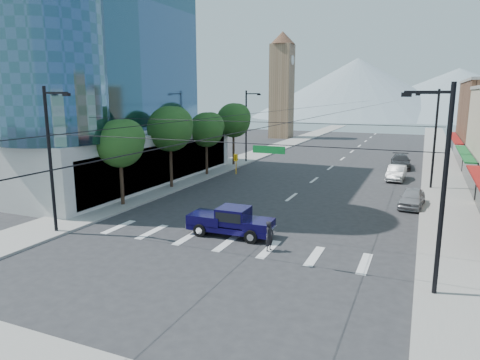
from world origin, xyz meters
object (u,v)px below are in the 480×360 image
(pedestrian, at_px, (270,236))
(parked_car_near, at_px, (412,198))
(pickup_truck, at_px, (230,221))
(parked_car_mid, at_px, (396,173))
(parked_car_far, at_px, (401,162))

(pedestrian, xyz_separation_m, parked_car_near, (6.90, 13.21, -0.13))
(pickup_truck, xyz_separation_m, parked_car_mid, (8.19, 22.41, -0.19))
(parked_car_near, relative_size, parked_car_far, 0.79)
(pickup_truck, height_order, pedestrian, pickup_truck)
(pedestrian, distance_m, parked_car_near, 14.90)
(pickup_truck, height_order, parked_car_near, pickup_truck)
(parked_car_near, relative_size, parked_car_mid, 0.93)
(parked_car_near, distance_m, parked_car_far, 18.67)
(pedestrian, relative_size, parked_car_near, 0.40)
(pickup_truck, xyz_separation_m, parked_car_near, (9.99, 11.63, -0.21))
(pickup_truck, xyz_separation_m, pedestrian, (3.09, -1.58, -0.09))
(pedestrian, bearing_deg, parked_car_mid, -2.14)
(parked_car_mid, distance_m, parked_car_far, 7.80)
(pedestrian, relative_size, parked_car_far, 0.32)
(parked_car_far, bearing_deg, parked_car_mid, -94.48)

